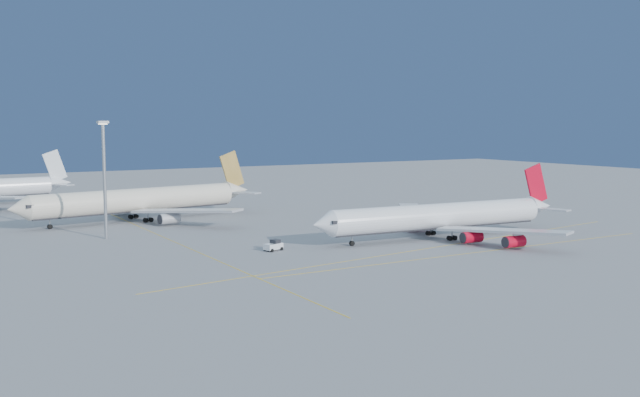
{
  "coord_description": "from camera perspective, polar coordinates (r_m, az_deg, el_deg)",
  "views": [
    {
      "loc": [
        -86.66,
        -112.17,
        24.0
      ],
      "look_at": [
        -5.57,
        26.16,
        7.0
      ],
      "focal_mm": 40.0,
      "sensor_mm": 36.0,
      "label": 1
    }
  ],
  "objects": [
    {
      "name": "airliner_virgin",
      "position": [
        151.65,
        9.82,
        -1.41
      ],
      "size": [
        60.91,
        54.64,
        15.02
      ],
      "rotation": [
        0.0,
        0.0,
        -0.06
      ],
      "color": "white",
      "rests_on": "ground"
    },
    {
      "name": "airliner_etihad",
      "position": [
        181.62,
        -14.07,
        -0.12
      ],
      "size": [
        63.54,
        58.04,
        16.64
      ],
      "rotation": [
        0.0,
        0.0,
        0.17
      ],
      "color": "beige",
      "rests_on": "ground"
    },
    {
      "name": "taxiway_lines",
      "position": [
        140.7,
        0.87,
        -3.77
      ],
      "size": [
        118.86,
        140.0,
        0.02
      ],
      "color": "#DFAF0C",
      "rests_on": "ground"
    },
    {
      "name": "pushback_tug",
      "position": [
        135.17,
        -3.73,
        -3.78
      ],
      "size": [
        4.04,
        3.14,
        2.05
      ],
      "rotation": [
        0.0,
        0.0,
        0.32
      ],
      "color": "white",
      "rests_on": "ground"
    },
    {
      "name": "light_mast",
      "position": [
        153.69,
        -16.88,
        2.22
      ],
      "size": [
        2.11,
        2.11,
        24.46
      ],
      "color": "gray",
      "rests_on": "ground"
    },
    {
      "name": "ground",
      "position": [
        143.77,
        7.22,
        -3.61
      ],
      "size": [
        500.0,
        500.0,
        0.0
      ],
      "primitive_type": "plane",
      "color": "slate",
      "rests_on": "ground"
    }
  ]
}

